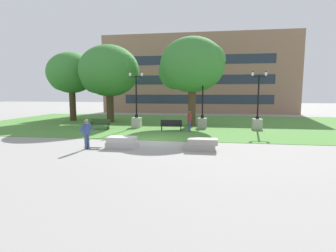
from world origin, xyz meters
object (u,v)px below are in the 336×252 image
lamp_post_center (137,116)px  person_bystander_near_lawn (189,120)px  park_bench_near_left (171,125)px  concrete_block_left (201,144)px  person_skateboarder (87,132)px  concrete_block_center (122,142)px  lamp_post_left (202,116)px  skateboard (93,148)px  park_bench_near_right (100,123)px  lamp_post_right (257,117)px

lamp_post_center → person_bystander_near_lawn: 5.42m
park_bench_near_left → person_bystander_near_lawn: (1.55, -0.32, 0.44)m
concrete_block_left → person_skateboarder: person_skateboarder is taller
concrete_block_center → person_bystander_near_lawn: bearing=62.9°
park_bench_near_left → lamp_post_center: bearing=153.9°
person_skateboarder → lamp_post_left: bearing=57.7°
lamp_post_left → skateboard: bearing=-120.7°
concrete_block_center → concrete_block_left: bearing=0.8°
person_skateboarder → park_bench_near_right: person_skateboarder is taller
person_bystander_near_lawn → concrete_block_center: bearing=-117.1°
skateboard → park_bench_near_right: size_ratio=0.56×
concrete_block_center → park_bench_near_right: bearing=122.0°
lamp_post_left → person_bystander_near_lawn: 2.70m
lamp_post_right → lamp_post_left: bearing=-179.7°
concrete_block_left → lamp_post_left: bearing=90.9°
concrete_block_left → lamp_post_left: 9.25m
concrete_block_center → lamp_post_right: (9.25, 9.30, 0.74)m
park_bench_near_right → park_bench_near_left: bearing=1.0°
person_skateboarder → skateboard: size_ratio=1.68×
park_bench_near_right → concrete_block_center: bearing=-58.0°
person_skateboarder → park_bench_near_right: (-2.50, 7.67, -0.43)m
person_skateboarder → lamp_post_left: (6.31, 9.96, 0.15)m
concrete_block_left → lamp_post_right: lamp_post_right is taller
person_bystander_near_lawn → lamp_post_right: bearing=23.6°
park_bench_near_left → lamp_post_left: size_ratio=0.34×
skateboard → park_bench_near_left: 8.54m
skateboard → park_bench_near_left: (3.41, 7.82, 0.45)m
park_bench_near_right → person_bystander_near_lawn: bearing=-1.6°
lamp_post_center → person_bystander_near_lawn: bearing=-22.0°
lamp_post_right → lamp_post_center: 10.83m
concrete_block_left → park_bench_near_right: size_ratio=1.06×
person_skateboarder → park_bench_near_right: 8.08m
park_bench_near_right → concrete_block_left: bearing=-37.7°
concrete_block_left → park_bench_near_left: (-2.67, 7.03, 0.23)m
park_bench_near_right → lamp_post_center: lamp_post_center is taller
concrete_block_left → lamp_post_right: size_ratio=0.38×
park_bench_near_left → lamp_post_left: 3.40m
lamp_post_right → person_bystander_near_lawn: size_ratio=2.96×
person_skateboarder → person_bystander_near_lawn: size_ratio=1.00×
lamp_post_right → concrete_block_left: bearing=-116.8°
concrete_block_left → lamp_post_center: size_ratio=0.38×
person_skateboarder → lamp_post_left: size_ratio=0.31×
person_skateboarder → person_bystander_near_lawn: 9.16m
lamp_post_left → lamp_post_center: 6.03m
concrete_block_center → concrete_block_left: (4.59, 0.07, 0.00)m
park_bench_near_right → person_bystander_near_lawn: size_ratio=1.07×
concrete_block_center → lamp_post_right: size_ratio=0.36×
concrete_block_center → person_skateboarder: size_ratio=1.05×
lamp_post_right → person_bystander_near_lawn: (-5.79, -2.53, -0.06)m
park_bench_near_left → lamp_post_right: lamp_post_right is taller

